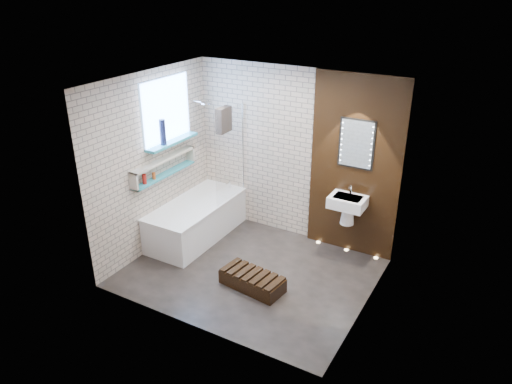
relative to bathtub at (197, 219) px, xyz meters
The scene contains 15 objects.
ground 1.34m from the bathtub, 20.18° to the right, with size 3.20×3.20×0.00m, color black.
room_shell 1.65m from the bathtub, 20.18° to the right, with size 3.24×3.20×2.60m.
walnut_panel 2.53m from the bathtub, 20.65° to the left, with size 1.30×0.06×2.60m, color black.
clerestory_window 1.65m from the bathtub, 163.78° to the right, with size 0.18×1.00×0.94m.
display_niche 1.00m from the bathtub, 135.46° to the right, with size 0.14×1.30×0.26m.
bathtub is the anchor object (origin of this frame).
bath_screen 1.14m from the bathtub, 51.10° to the left, with size 0.01×0.78×1.40m, color white.
towel 1.63m from the bathtub, 39.85° to the left, with size 0.11×0.28×0.36m, color black.
shower_head 1.78m from the bathtub, 98.54° to the left, with size 0.18×0.18×0.02m, color silver.
washbasin 2.32m from the bathtub, 16.01° to the left, with size 0.50×0.36×0.58m.
led_mirror 2.68m from the bathtub, 19.78° to the left, with size 0.50×0.02×0.70m.
walnut_step 1.62m from the bathtub, 27.76° to the right, with size 0.84×0.37×0.19m, color black.
niche_bottles 1.14m from the bathtub, 114.78° to the right, with size 0.06×0.25×0.14m.
sill_vases 1.50m from the bathtub, 132.44° to the right, with size 0.09×0.09×0.37m.
floor_uplights 2.32m from the bathtub, 19.02° to the left, with size 0.96×0.06×0.01m.
Camera 1 is at (2.86, -4.88, 3.77)m, focal length 34.13 mm.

